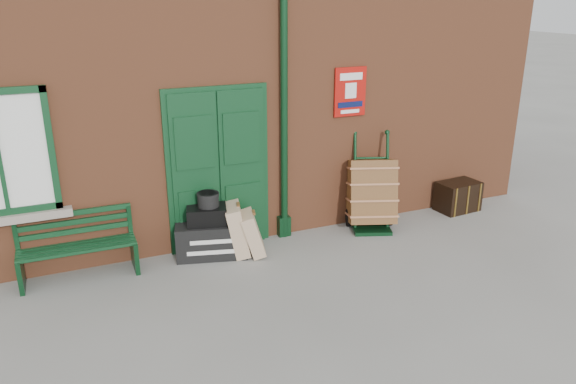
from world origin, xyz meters
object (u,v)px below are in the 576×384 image
dark_trunk (458,196)px  bench (77,244)px  porter_trolley (371,193)px  houdini_trunk (212,238)px

dark_trunk → bench: bearing=174.6°
porter_trolley → dark_trunk: porter_trolley is taller
houdini_trunk → porter_trolley: 2.51m
houdini_trunk → porter_trolley: porter_trolley is taller
houdini_trunk → dark_trunk: size_ratio=1.41×
bench → porter_trolley: 4.19m
houdini_trunk → dark_trunk: dark_trunk is taller
bench → dark_trunk: 5.88m
houdini_trunk → porter_trolley: bearing=14.3°
bench → dark_trunk: bench is taller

